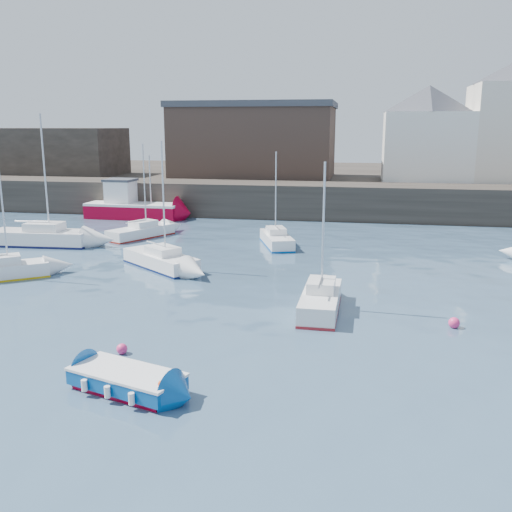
% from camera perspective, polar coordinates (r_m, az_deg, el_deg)
% --- Properties ---
extents(water, '(220.00, 220.00, 0.00)m').
position_cam_1_polar(water, '(18.68, -7.02, -12.64)').
color(water, '#2D4760').
rests_on(water, ground).
extents(quay_wall, '(90.00, 5.00, 3.00)m').
position_cam_1_polar(quay_wall, '(51.70, 4.76, 5.59)').
color(quay_wall, '#28231E').
rests_on(quay_wall, ground).
extents(land_strip, '(90.00, 32.00, 2.80)m').
position_cam_1_polar(land_strip, '(69.54, 6.34, 7.33)').
color(land_strip, '#28231E').
rests_on(land_strip, ground).
extents(bldg_east_d, '(11.14, 11.14, 8.95)m').
position_cam_1_polar(bldg_east_d, '(57.80, 16.72, 11.70)').
color(bldg_east_d, white).
rests_on(bldg_east_d, land_strip).
extents(warehouse, '(16.40, 10.40, 7.60)m').
position_cam_1_polar(warehouse, '(60.11, -0.13, 11.54)').
color(warehouse, '#3D2D26').
rests_on(warehouse, land_strip).
extents(bldg_west, '(14.00, 8.00, 5.00)m').
position_cam_1_polar(bldg_west, '(66.95, -19.43, 9.83)').
color(bldg_west, '#353028').
rests_on(bldg_west, land_strip).
extents(blue_dinghy, '(3.94, 2.59, 0.69)m').
position_cam_1_polar(blue_dinghy, '(18.39, -12.80, -11.98)').
color(blue_dinghy, '#98001C').
rests_on(blue_dinghy, ground).
extents(fishing_boat, '(8.46, 3.38, 5.55)m').
position_cam_1_polar(fishing_boat, '(52.13, -12.32, 4.92)').
color(fishing_boat, '#98001C').
rests_on(fishing_boat, ground).
extents(sailboat_b, '(5.51, 4.89, 7.23)m').
position_cam_1_polar(sailboat_b, '(33.38, -9.50, -0.37)').
color(sailboat_b, white).
rests_on(sailboat_b, ground).
extents(sailboat_c, '(1.63, 4.98, 6.54)m').
position_cam_1_polar(sailboat_c, '(25.40, 6.48, -4.42)').
color(sailboat_c, white).
rests_on(sailboat_c, ground).
extents(sailboat_e, '(6.98, 2.58, 8.84)m').
position_cam_1_polar(sailboat_e, '(41.85, -20.68, 1.79)').
color(sailboat_e, white).
rests_on(sailboat_e, ground).
extents(sailboat_f, '(3.11, 5.12, 6.34)m').
position_cam_1_polar(sailboat_f, '(39.09, 2.08, 1.70)').
color(sailboat_f, white).
rests_on(sailboat_f, ground).
extents(sailboat_h, '(3.96, 5.44, 6.78)m').
position_cam_1_polar(sailboat_h, '(42.76, -11.41, 2.41)').
color(sailboat_h, white).
rests_on(sailboat_h, ground).
extents(buoy_near, '(0.40, 0.40, 0.40)m').
position_cam_1_polar(buoy_near, '(21.40, -13.23, -9.48)').
color(buoy_near, '#F43174').
rests_on(buoy_near, ground).
extents(buoy_mid, '(0.46, 0.46, 0.46)m').
position_cam_1_polar(buoy_mid, '(24.74, 19.16, -6.78)').
color(buoy_mid, '#F43174').
rests_on(buoy_mid, ground).
extents(buoy_far, '(0.45, 0.45, 0.45)m').
position_cam_1_polar(buoy_far, '(32.97, -8.24, -1.34)').
color(buoy_far, '#F43174').
rests_on(buoy_far, ground).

